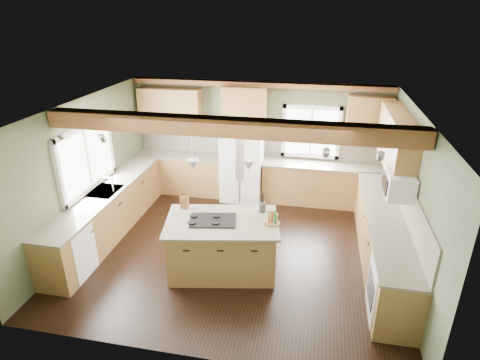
# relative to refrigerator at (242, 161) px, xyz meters

# --- Properties ---
(floor) EXTENTS (5.60, 5.60, 0.00)m
(floor) POSITION_rel_refrigerator_xyz_m (0.30, -2.12, -0.90)
(floor) COLOR black
(floor) RESTS_ON ground
(ceiling) EXTENTS (5.60, 5.60, 0.00)m
(ceiling) POSITION_rel_refrigerator_xyz_m (0.30, -2.12, 1.70)
(ceiling) COLOR silver
(ceiling) RESTS_ON wall_back
(wall_back) EXTENTS (5.60, 0.00, 5.60)m
(wall_back) POSITION_rel_refrigerator_xyz_m (0.30, 0.38, 0.40)
(wall_back) COLOR #4E573E
(wall_back) RESTS_ON ground
(wall_left) EXTENTS (0.00, 5.00, 5.00)m
(wall_left) POSITION_rel_refrigerator_xyz_m (-2.50, -2.12, 0.40)
(wall_left) COLOR #4E573E
(wall_left) RESTS_ON ground
(wall_right) EXTENTS (0.00, 5.00, 5.00)m
(wall_right) POSITION_rel_refrigerator_xyz_m (3.10, -2.12, 0.40)
(wall_right) COLOR #4E573E
(wall_right) RESTS_ON ground
(ceiling_beam) EXTENTS (5.55, 0.26, 0.26)m
(ceiling_beam) POSITION_rel_refrigerator_xyz_m (0.30, -2.75, 1.57)
(ceiling_beam) COLOR brown
(ceiling_beam) RESTS_ON ceiling
(soffit_trim) EXTENTS (5.55, 0.20, 0.10)m
(soffit_trim) POSITION_rel_refrigerator_xyz_m (0.30, 0.28, 1.64)
(soffit_trim) COLOR brown
(soffit_trim) RESTS_ON ceiling
(backsplash_back) EXTENTS (5.58, 0.03, 0.58)m
(backsplash_back) POSITION_rel_refrigerator_xyz_m (0.30, 0.36, 0.31)
(backsplash_back) COLOR brown
(backsplash_back) RESTS_ON wall_back
(backsplash_right) EXTENTS (0.03, 3.70, 0.58)m
(backsplash_right) POSITION_rel_refrigerator_xyz_m (3.08, -2.07, 0.31)
(backsplash_right) COLOR brown
(backsplash_right) RESTS_ON wall_right
(base_cab_back_left) EXTENTS (2.02, 0.60, 0.88)m
(base_cab_back_left) POSITION_rel_refrigerator_xyz_m (-1.49, 0.08, -0.46)
(base_cab_back_left) COLOR brown
(base_cab_back_left) RESTS_ON floor
(counter_back_left) EXTENTS (2.06, 0.64, 0.04)m
(counter_back_left) POSITION_rel_refrigerator_xyz_m (-1.49, 0.08, 0.00)
(counter_back_left) COLOR #4B4237
(counter_back_left) RESTS_ON base_cab_back_left
(base_cab_back_right) EXTENTS (2.62, 0.60, 0.88)m
(base_cab_back_right) POSITION_rel_refrigerator_xyz_m (1.79, 0.08, -0.46)
(base_cab_back_right) COLOR brown
(base_cab_back_right) RESTS_ON floor
(counter_back_right) EXTENTS (2.66, 0.64, 0.04)m
(counter_back_right) POSITION_rel_refrigerator_xyz_m (1.79, 0.08, 0.00)
(counter_back_right) COLOR #4B4237
(counter_back_right) RESTS_ON base_cab_back_right
(base_cab_left) EXTENTS (0.60, 3.70, 0.88)m
(base_cab_left) POSITION_rel_refrigerator_xyz_m (-2.20, -2.07, -0.46)
(base_cab_left) COLOR brown
(base_cab_left) RESTS_ON floor
(counter_left) EXTENTS (0.64, 3.74, 0.04)m
(counter_left) POSITION_rel_refrigerator_xyz_m (-2.20, -2.07, 0.00)
(counter_left) COLOR #4B4237
(counter_left) RESTS_ON base_cab_left
(base_cab_right) EXTENTS (0.60, 3.70, 0.88)m
(base_cab_right) POSITION_rel_refrigerator_xyz_m (2.80, -2.07, -0.46)
(base_cab_right) COLOR brown
(base_cab_right) RESTS_ON floor
(counter_right) EXTENTS (0.64, 3.74, 0.04)m
(counter_right) POSITION_rel_refrigerator_xyz_m (2.80, -2.07, 0.00)
(counter_right) COLOR #4B4237
(counter_right) RESTS_ON base_cab_right
(upper_cab_back_left) EXTENTS (1.40, 0.35, 0.90)m
(upper_cab_back_left) POSITION_rel_refrigerator_xyz_m (-1.69, 0.21, 1.05)
(upper_cab_back_left) COLOR brown
(upper_cab_back_left) RESTS_ON wall_back
(upper_cab_over_fridge) EXTENTS (0.96, 0.35, 0.70)m
(upper_cab_over_fridge) POSITION_rel_refrigerator_xyz_m (-0.00, 0.21, 1.25)
(upper_cab_over_fridge) COLOR brown
(upper_cab_over_fridge) RESTS_ON wall_back
(upper_cab_right) EXTENTS (0.35, 2.20, 0.90)m
(upper_cab_right) POSITION_rel_refrigerator_xyz_m (2.92, -1.22, 1.05)
(upper_cab_right) COLOR brown
(upper_cab_right) RESTS_ON wall_right
(upper_cab_back_corner) EXTENTS (0.90, 0.35, 0.90)m
(upper_cab_back_corner) POSITION_rel_refrigerator_xyz_m (2.60, 0.21, 1.05)
(upper_cab_back_corner) COLOR brown
(upper_cab_back_corner) RESTS_ON wall_back
(window_left) EXTENTS (0.04, 1.60, 1.05)m
(window_left) POSITION_rel_refrigerator_xyz_m (-2.48, -2.07, 0.65)
(window_left) COLOR white
(window_left) RESTS_ON wall_left
(window_back) EXTENTS (1.10, 0.04, 1.00)m
(window_back) POSITION_rel_refrigerator_xyz_m (1.45, 0.36, 0.65)
(window_back) COLOR white
(window_back) RESTS_ON wall_back
(sink) EXTENTS (0.50, 0.65, 0.03)m
(sink) POSITION_rel_refrigerator_xyz_m (-2.20, -2.07, 0.01)
(sink) COLOR #262628
(sink) RESTS_ON counter_left
(faucet) EXTENTS (0.02, 0.02, 0.28)m
(faucet) POSITION_rel_refrigerator_xyz_m (-2.02, -2.07, 0.15)
(faucet) COLOR #B2B2B7
(faucet) RESTS_ON sink
(dishwasher) EXTENTS (0.60, 0.60, 0.84)m
(dishwasher) POSITION_rel_refrigerator_xyz_m (-2.19, -3.37, -0.47)
(dishwasher) COLOR white
(dishwasher) RESTS_ON floor
(oven) EXTENTS (0.60, 0.72, 0.84)m
(oven) POSITION_rel_refrigerator_xyz_m (2.79, -3.37, -0.47)
(oven) COLOR white
(oven) RESTS_ON floor
(microwave) EXTENTS (0.40, 0.70, 0.38)m
(microwave) POSITION_rel_refrigerator_xyz_m (2.88, -2.17, 0.65)
(microwave) COLOR white
(microwave) RESTS_ON wall_right
(pendant_left) EXTENTS (0.18, 0.18, 0.16)m
(pendant_left) POSITION_rel_refrigerator_xyz_m (-0.21, -2.82, 0.98)
(pendant_left) COLOR #B2B2B7
(pendant_left) RESTS_ON ceiling
(pendant_right) EXTENTS (0.18, 0.18, 0.16)m
(pendant_right) POSITION_rel_refrigerator_xyz_m (0.61, -2.67, 0.98)
(pendant_right) COLOR #B2B2B7
(pendant_right) RESTS_ON ceiling
(refrigerator) EXTENTS (0.90, 0.74, 1.80)m
(refrigerator) POSITION_rel_refrigerator_xyz_m (0.00, 0.00, 0.00)
(refrigerator) COLOR silver
(refrigerator) RESTS_ON floor
(island) EXTENTS (1.84, 1.32, 0.88)m
(island) POSITION_rel_refrigerator_xyz_m (0.20, -2.75, -0.46)
(island) COLOR brown
(island) RESTS_ON floor
(island_top) EXTENTS (1.97, 1.45, 0.04)m
(island_top) POSITION_rel_refrigerator_xyz_m (0.20, -2.75, 0.00)
(island_top) COLOR #4B4237
(island_top) RESTS_ON island
(cooktop) EXTENTS (0.80, 0.61, 0.02)m
(cooktop) POSITION_rel_refrigerator_xyz_m (0.06, -2.77, 0.03)
(cooktop) COLOR black
(cooktop) RESTS_ON island_top
(knife_block) EXTENTS (0.14, 0.11, 0.21)m
(knife_block) POSITION_rel_refrigerator_xyz_m (-0.52, -2.43, 0.13)
(knife_block) COLOR brown
(knife_block) RESTS_ON island_top
(utensil_crock) EXTENTS (0.14, 0.14, 0.16)m
(utensil_crock) POSITION_rel_refrigerator_xyz_m (0.78, -2.31, 0.10)
(utensil_crock) COLOR #38312D
(utensil_crock) RESTS_ON island_top
(bottle_tray) EXTENTS (0.35, 0.35, 0.24)m
(bottle_tray) POSITION_rel_refrigerator_xyz_m (0.99, -2.67, 0.14)
(bottle_tray) COLOR brown
(bottle_tray) RESTS_ON island_top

